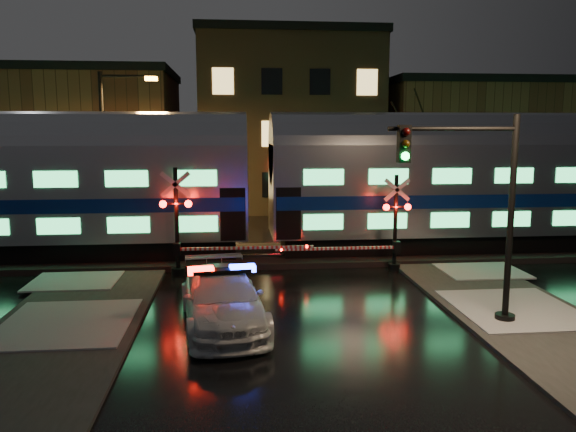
# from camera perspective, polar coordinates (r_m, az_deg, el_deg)

# --- Properties ---
(ground) EXTENTS (120.00, 120.00, 0.00)m
(ground) POSITION_cam_1_polar(r_m,az_deg,el_deg) (19.30, 0.13, -7.61)
(ground) COLOR black
(ground) RESTS_ON ground
(ballast) EXTENTS (90.00, 4.20, 0.24)m
(ballast) POSITION_cam_1_polar(r_m,az_deg,el_deg) (24.09, -1.05, -4.00)
(ballast) COLOR black
(ballast) RESTS_ON ground
(sidewalk_left) EXTENTS (4.00, 20.00, 0.12)m
(sidewalk_left) POSITION_cam_1_polar(r_m,az_deg,el_deg) (14.32, -24.91, -14.12)
(sidewalk_left) COLOR #2D2D2D
(sidewalk_left) RESTS_ON ground
(sidewalk_right) EXTENTS (4.00, 20.00, 0.12)m
(sidewalk_right) POSITION_cam_1_polar(r_m,az_deg,el_deg) (15.89, 27.14, -12.00)
(sidewalk_right) COLOR #2D2D2D
(sidewalk_right) RESTS_ON ground
(building_left) EXTENTS (14.00, 10.00, 9.00)m
(building_left) POSITION_cam_1_polar(r_m,az_deg,el_deg) (41.95, -21.14, 6.87)
(building_left) COLOR brown
(building_left) RESTS_ON ground
(building_mid) EXTENTS (12.00, 11.00, 11.50)m
(building_mid) POSITION_cam_1_polar(r_m,az_deg,el_deg) (41.11, -0.20, 9.17)
(building_mid) COLOR brown
(building_mid) RESTS_ON ground
(building_right) EXTENTS (12.00, 10.00, 8.50)m
(building_right) POSITION_cam_1_polar(r_m,az_deg,el_deg) (43.81, 17.18, 6.79)
(building_right) COLOR brown
(building_right) RESTS_ON ground
(train) EXTENTS (51.00, 3.12, 5.92)m
(train) POSITION_cam_1_polar(r_m,az_deg,el_deg) (23.54, -2.98, 3.73)
(train) COLOR black
(train) RESTS_ON ballast
(police_car) EXTENTS (2.80, 5.52, 1.71)m
(police_car) POSITION_cam_1_polar(r_m,az_deg,el_deg) (15.88, -6.68, -8.35)
(police_car) COLOR silver
(police_car) RESTS_ON ground
(crossing_signal_right) EXTENTS (5.28, 0.63, 3.74)m
(crossing_signal_right) POSITION_cam_1_polar(r_m,az_deg,el_deg) (21.87, 9.98, -1.65)
(crossing_signal_right) COLOR black
(crossing_signal_right) RESTS_ON ground
(crossing_signal_left) EXTENTS (5.75, 0.65, 4.07)m
(crossing_signal_left) POSITION_cam_1_polar(r_m,az_deg,el_deg) (21.14, -10.27, -1.61)
(crossing_signal_left) COLOR black
(crossing_signal_left) RESTS_ON ground
(traffic_light) EXTENTS (3.78, 0.69, 5.85)m
(traffic_light) POSITION_cam_1_polar(r_m,az_deg,el_deg) (16.11, 18.87, -0.01)
(traffic_light) COLOR black
(traffic_light) RESTS_ON ground
(streetlight) EXTENTS (2.72, 0.28, 8.12)m
(streetlight) POSITION_cam_1_polar(r_m,az_deg,el_deg) (28.05, -17.69, 6.79)
(streetlight) COLOR black
(streetlight) RESTS_ON ground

